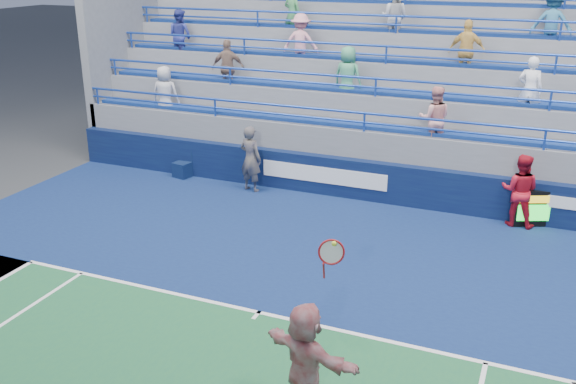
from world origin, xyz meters
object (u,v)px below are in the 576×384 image
at_px(tennis_player, 305,359).
at_px(ball_girl, 520,190).
at_px(serve_speed_board, 540,209).
at_px(judge_chair, 183,168).
at_px(line_judge, 251,159).

xyz_separation_m(tennis_player, ball_girl, (2.33, 8.40, 0.03)).
relative_size(tennis_player, ball_girl, 1.54).
relative_size(serve_speed_board, judge_chair, 1.55).
bearing_deg(tennis_player, line_judge, 120.49).
xyz_separation_m(line_judge, ball_girl, (7.12, 0.27, -0.03)).
xyz_separation_m(judge_chair, ball_girl, (9.51, -0.00, 0.65)).
distance_m(serve_speed_board, ball_girl, 0.69).
bearing_deg(judge_chair, tennis_player, -49.48).
xyz_separation_m(serve_speed_board, tennis_player, (-2.84, -8.52, 0.41)).
height_order(judge_chair, line_judge, line_judge).
bearing_deg(ball_girl, line_judge, 5.53).
xyz_separation_m(serve_speed_board, judge_chair, (-10.02, -0.12, -0.20)).
bearing_deg(judge_chair, serve_speed_board, 0.66).
height_order(line_judge, ball_girl, line_judge).
distance_m(line_judge, ball_girl, 7.12).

